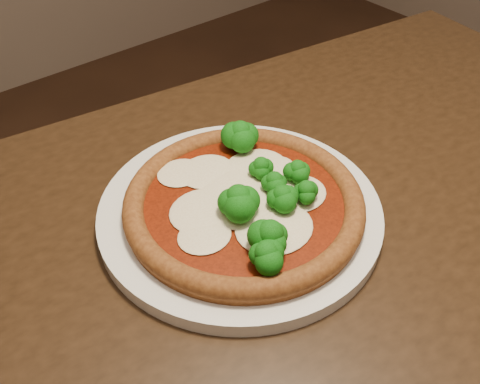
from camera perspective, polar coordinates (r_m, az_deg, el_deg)
dining_table at (r=0.70m, az=6.66°, el=-10.69°), size 1.30×0.94×0.75m
plate at (r=0.64m, az=-0.00°, el=-2.08°), size 0.34×0.34×0.02m
pizza at (r=0.62m, az=0.69°, el=-0.94°), size 0.28×0.28×0.06m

